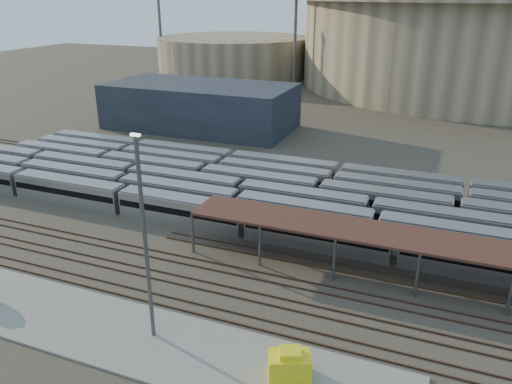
{
  "coord_description": "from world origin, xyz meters",
  "views": [
    {
      "loc": [
        18.69,
        -45.35,
        29.12
      ],
      "look_at": [
        -4.14,
        12.0,
        4.39
      ],
      "focal_mm": 35.0,
      "sensor_mm": 36.0,
      "label": 1
    }
  ],
  "objects": [
    {
      "name": "empty_tracks",
      "position": [
        0.0,
        -5.0,
        0.09
      ],
      "size": [
        170.0,
        9.62,
        0.18
      ],
      "color": "#4C3323",
      "rests_on": "ground"
    },
    {
      "name": "ground",
      "position": [
        0.0,
        0.0,
        0.0
      ],
      "size": [
        420.0,
        420.0,
        0.0
      ],
      "primitive_type": "plane",
      "color": "#383026",
      "rests_on": "ground"
    },
    {
      "name": "inspection_shed",
      "position": [
        22.0,
        4.0,
        4.98
      ],
      "size": [
        60.3,
        6.0,
        5.3
      ],
      "color": "#4E4F53",
      "rests_on": "ground"
    },
    {
      "name": "yellow_equipment",
      "position": [
        9.39,
        -14.68,
        1.26
      ],
      "size": [
        3.94,
        3.24,
        2.12
      ],
      "primitive_type": "cube",
      "rotation": [
        0.0,
        0.0,
        0.39
      ],
      "color": "yellow",
      "rests_on": "apron"
    },
    {
      "name": "floodlight_0",
      "position": [
        -30.0,
        110.0,
        20.65
      ],
      "size": [
        4.0,
        1.0,
        38.4
      ],
      "color": "#4E4F53",
      "rests_on": "ground"
    },
    {
      "name": "secondary_arena",
      "position": [
        -60.0,
        130.0,
        7.0
      ],
      "size": [
        56.0,
        56.0,
        14.0
      ],
      "primitive_type": "cylinder",
      "color": "gray",
      "rests_on": "ground"
    },
    {
      "name": "subway_trains",
      "position": [
        -1.75,
        18.5,
        1.8
      ],
      "size": [
        123.75,
        23.9,
        3.6
      ],
      "color": "silver",
      "rests_on": "ground"
    },
    {
      "name": "yard_light_pole",
      "position": [
        -3.75,
        -14.16,
        9.7
      ],
      "size": [
        0.81,
        0.36,
        18.83
      ],
      "color": "#4E4F53",
      "rests_on": "apron"
    },
    {
      "name": "floodlight_1",
      "position": [
        -85.0,
        120.0,
        20.65
      ],
      "size": [
        4.0,
        1.0,
        38.4
      ],
      "color": "#4E4F53",
      "rests_on": "ground"
    },
    {
      "name": "apron",
      "position": [
        -5.0,
        -15.0,
        0.1
      ],
      "size": [
        50.0,
        9.0,
        0.2
      ],
      "primitive_type": "cube",
      "color": "gray",
      "rests_on": "ground"
    },
    {
      "name": "floodlight_3",
      "position": [
        -10.0,
        160.0,
        20.65
      ],
      "size": [
        4.0,
        1.0,
        38.4
      ],
      "color": "#4E4F53",
      "rests_on": "ground"
    },
    {
      "name": "stadium",
      "position": [
        25.0,
        140.0,
        16.47
      ],
      "size": [
        124.0,
        124.0,
        32.5
      ],
      "color": "gray",
      "rests_on": "ground"
    },
    {
      "name": "service_building",
      "position": [
        -35.0,
        55.0,
        5.0
      ],
      "size": [
        42.0,
        20.0,
        10.0
      ],
      "primitive_type": "cube",
      "color": "#1E232D",
      "rests_on": "ground"
    }
  ]
}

